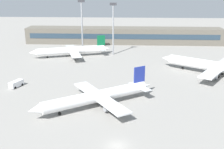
% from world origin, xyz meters
% --- Properties ---
extents(ground_plane, '(400.00, 400.00, 0.00)m').
position_xyz_m(ground_plane, '(0.00, 40.00, 0.00)').
color(ground_plane, gray).
extents(terminal_building, '(112.09, 12.13, 9.00)m').
position_xyz_m(terminal_building, '(0.00, 109.08, 4.50)').
color(terminal_building, '#5B564C').
rests_on(terminal_building, ground_plane).
extents(airplane_near, '(33.26, 24.67, 9.44)m').
position_xyz_m(airplane_near, '(-6.58, 19.93, 2.88)').
color(airplane_near, white).
rests_on(airplane_near, ground_plane).
extents(airplane_mid, '(38.55, 28.55, 10.93)m').
position_xyz_m(airplane_mid, '(35.13, 50.68, 3.33)').
color(airplane_mid, white).
rests_on(airplane_mid, ground_plane).
extents(airplane_far, '(37.20, 26.54, 9.47)m').
position_xyz_m(airplane_far, '(-24.68, 76.04, 2.89)').
color(airplane_far, white).
rests_on(airplane_far, ground_plane).
extents(service_van_white, '(3.76, 5.57, 2.08)m').
position_xyz_m(service_van_white, '(-35.01, 34.11, 1.11)').
color(service_van_white, white).
rests_on(service_van_white, ground_plane).
extents(floodlight_tower_west, '(3.20, 0.80, 25.87)m').
position_xyz_m(floodlight_tower_west, '(-20.21, 84.41, 14.96)').
color(floodlight_tower_west, gray).
rests_on(floodlight_tower_west, ground_plane).
extents(floodlight_tower_east, '(3.20, 0.80, 24.69)m').
position_xyz_m(floodlight_tower_east, '(-4.76, 81.24, 14.35)').
color(floodlight_tower_east, gray).
rests_on(floodlight_tower_east, ground_plane).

